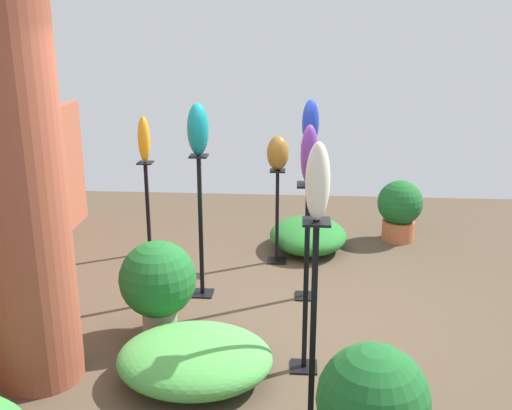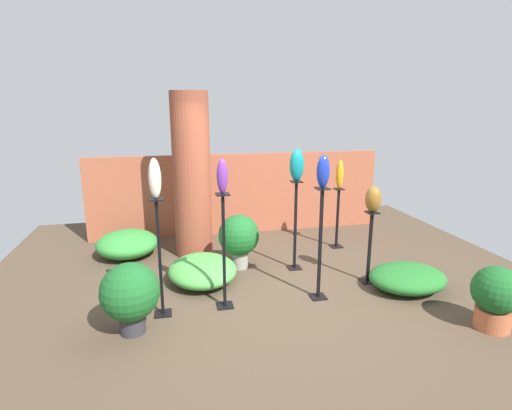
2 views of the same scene
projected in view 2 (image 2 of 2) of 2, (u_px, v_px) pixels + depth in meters
The scene contains 21 objects.
ground_plane at pixel (274, 292), 5.34m from camera, with size 8.00×8.00×0.00m, color #4C3D2D.
brick_wall_back at pixel (239, 194), 7.70m from camera, with size 5.60×0.12×1.54m, color #9E5138.
brick_pillar at pixel (192, 176), 6.41m from camera, with size 0.60×0.60×2.65m, color brown.
pedestal_cobalt at pixel (320, 249), 5.03m from camera, with size 0.20×0.20×1.46m.
pedestal_teal at pixel (295, 229), 5.97m from camera, with size 0.20×0.20×1.36m.
pedestal_violet at pixel (224, 256), 4.80m from camera, with size 0.20×0.20×1.44m.
pedestal_amber at pixel (337, 221), 6.94m from camera, with size 0.20×0.20×1.05m.
pedestal_bronze at pixel (369, 251), 5.55m from camera, with size 0.20×0.20×1.02m.
pedestal_ivory at pixel (160, 263), 4.62m from camera, with size 0.20×0.20×1.42m.
art_vase_cobalt at pixel (323, 171), 4.79m from camera, with size 0.16×0.15×0.40m, color #192D9E.
art_vase_teal at pixel (297, 165), 5.74m from camera, with size 0.21×0.19×0.47m, color #0F727A.
art_vase_violet at pixel (222, 176), 4.57m from camera, with size 0.13×0.12×0.41m, color #6B2D8C.
art_vase_amber at pixel (340, 174), 6.74m from camera, with size 0.13×0.13×0.50m, color orange.
art_vase_bronze at pixel (373, 199), 5.37m from camera, with size 0.21×0.23×0.36m, color brown.
art_vase_ivory at pixel (155, 178), 4.38m from camera, with size 0.14×0.14×0.45m, color beige.
potted_plant_back_center at pixel (496, 295), 4.39m from camera, with size 0.53×0.53×0.73m.
potted_plant_mid_left at pixel (130, 294), 4.28m from camera, with size 0.64×0.64×0.80m.
potted_plant_mid_right at pixel (239, 237), 6.05m from camera, with size 0.62×0.62×0.83m.
foliage_bed_east at pixel (407, 278), 5.39m from camera, with size 1.04×0.87×0.33m, color #236B28.
foliage_bed_west at pixel (127, 244), 6.59m from camera, with size 0.99×1.04×0.41m, color #338C38.
foliage_bed_center at pixel (203, 270), 5.63m from camera, with size 0.96×1.13×0.34m, color #479942.
Camera 2 is at (-1.28, -4.74, 2.43)m, focal length 28.00 mm.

